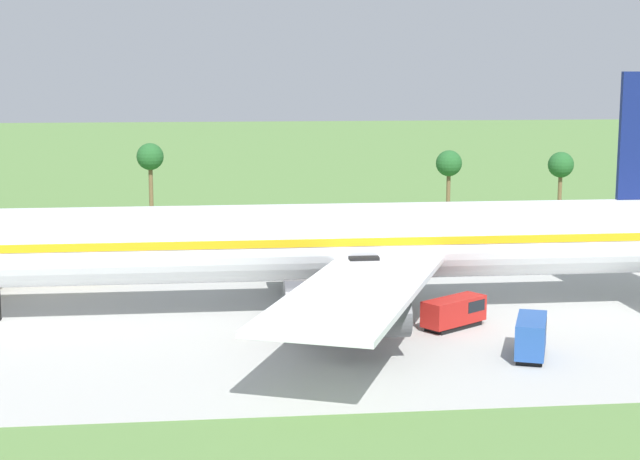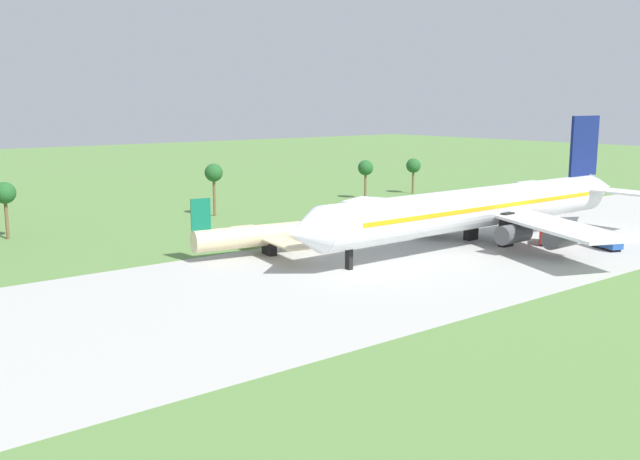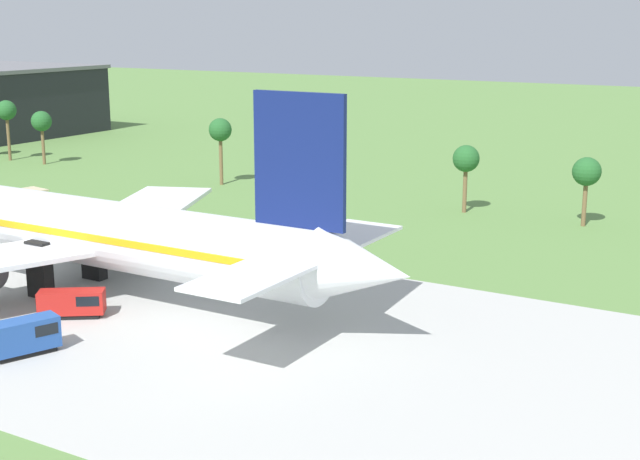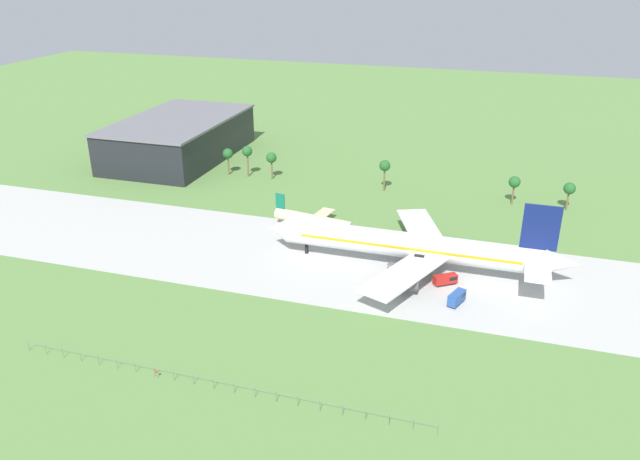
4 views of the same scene
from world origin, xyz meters
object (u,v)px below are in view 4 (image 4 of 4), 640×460
Objects in this scene: regional_aircraft at (313,220)px; fuel_truck at (446,279)px; baggage_tug at (457,298)px; no_stopping_sign at (156,373)px; jet_airliner at (416,246)px; terminal_building at (179,138)px.

fuel_truck is (39.77, -20.85, -1.71)m from regional_aircraft.
no_stopping_sign is (-49.95, -43.45, -0.48)m from baggage_tug.
regional_aircraft reaches higher than baggage_tug.
jet_airliner reaches higher than regional_aircraft.
terminal_building is (-112.79, 79.84, 6.05)m from baggage_tug.
regional_aircraft is at bearing 84.67° from no_stopping_sign.
baggage_tug is at bearing -35.29° from terminal_building.
baggage_tug is at bearing -50.90° from jet_airliner.
fuel_truck is 3.45× the size of no_stopping_sign.
fuel_truck is at bearing 48.07° from no_stopping_sign.
terminal_building reaches higher than baggage_tug.
regional_aircraft is 14.08× the size of no_stopping_sign.
terminal_building reaches higher than fuel_truck.
baggage_tug reaches higher than fuel_truck.
terminal_building is at bearing 147.10° from jet_airliner.
terminal_building is at bearing 144.71° from baggage_tug.
fuel_truck is (-3.40, 8.38, -0.23)m from baggage_tug.
no_stopping_sign is 0.03× the size of terminal_building.
jet_airliner is 45.39× the size of no_stopping_sign.
regional_aircraft is at bearing -36.02° from terminal_building.
baggage_tug is at bearing 41.02° from no_stopping_sign.
fuel_truck is 69.66m from no_stopping_sign.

